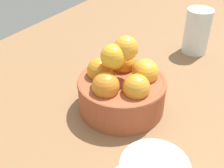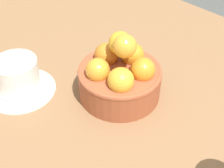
% 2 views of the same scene
% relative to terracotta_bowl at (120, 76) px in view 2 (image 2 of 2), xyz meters
% --- Properties ---
extents(ground_plane, '(1.51, 0.86, 0.03)m').
position_rel_terracotta_bowl_xyz_m(ground_plane, '(-0.00, -0.00, -0.06)').
color(ground_plane, brown).
extents(terracotta_bowl, '(0.16, 0.16, 0.14)m').
position_rel_terracotta_bowl_xyz_m(terracotta_bowl, '(0.00, 0.00, 0.00)').
color(terracotta_bowl, '#9E4C2D').
rests_on(terracotta_bowl, ground_plane).
extents(coffee_cup, '(0.14, 0.14, 0.07)m').
position_rel_terracotta_bowl_xyz_m(coffee_cup, '(-0.15, -0.14, -0.02)').
color(coffee_cup, white).
rests_on(coffee_cup, ground_plane).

